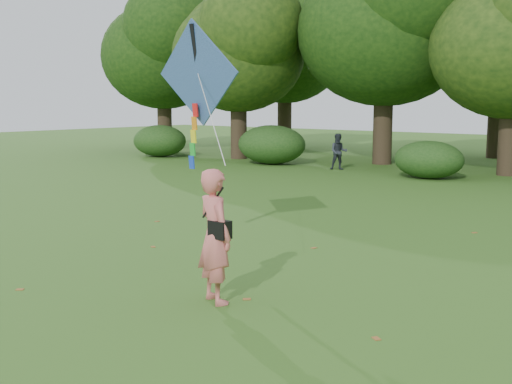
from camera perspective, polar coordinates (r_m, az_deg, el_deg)
The scene contains 6 objects.
ground at distance 8.81m, azimuth -7.13°, elevation -11.30°, with size 100.00×100.00×0.00m, color #265114.
man_kite_flyer at distance 9.30m, azimuth -3.65°, elevation -3.93°, with size 0.72×0.47×1.96m, color #E16D6A.
bystander_left at distance 27.43m, azimuth 7.36°, elevation 3.57°, with size 0.75×0.58×1.54m, color #292E37.
crossbody_bag at distance 9.17m, azimuth -3.25°, elevation -3.27°, with size 0.43×0.20×0.74m.
flying_kite at distance 12.66m, azimuth -5.20°, elevation 10.22°, with size 3.92×2.75×2.90m.
fallen_leaves at distance 10.65m, azimuth 1.89°, elevation -7.75°, with size 10.81×11.95×0.01m.
Camera 1 is at (5.99, -5.75, 2.92)m, focal length 45.00 mm.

